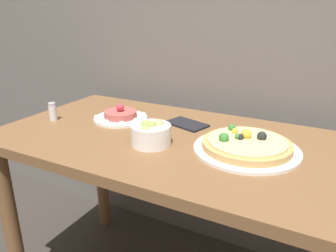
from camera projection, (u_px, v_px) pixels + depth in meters
dining_table at (183, 167)px, 1.15m from camera, size 1.34×0.67×0.72m
pizza_plate at (246, 146)px, 1.02m from camera, size 0.33×0.33×0.06m
tartare_plate at (121, 116)px, 1.31m from camera, size 0.21×0.21×0.07m
small_bowl at (151, 133)px, 1.06m from camera, size 0.13×0.13×0.08m
napkin at (187, 124)px, 1.25m from camera, size 0.17×0.13×0.01m
salt_shaker at (53, 112)px, 1.29m from camera, size 0.03×0.03×0.07m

